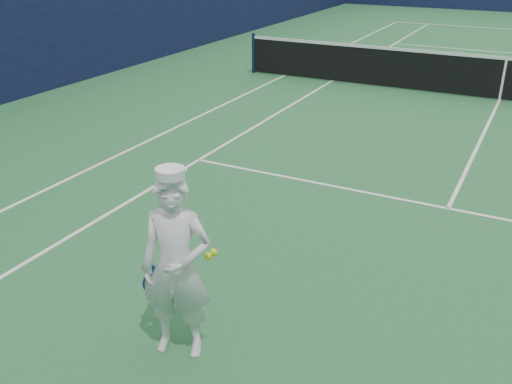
% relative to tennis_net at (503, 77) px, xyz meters
% --- Properties ---
extents(ground, '(80.00, 80.00, 0.00)m').
position_rel_tennis_net_xyz_m(ground, '(0.00, 0.00, -0.55)').
color(ground, '#266536').
rests_on(ground, ground).
extents(court_markings, '(11.03, 23.83, 0.01)m').
position_rel_tennis_net_xyz_m(court_markings, '(0.00, 0.00, -0.55)').
color(court_markings, white).
rests_on(court_markings, ground).
extents(tennis_net, '(12.88, 0.09, 1.07)m').
position_rel_tennis_net_xyz_m(tennis_net, '(0.00, 0.00, 0.00)').
color(tennis_net, '#141E4C').
rests_on(tennis_net, ground).
extents(tennis_player, '(0.85, 0.59, 1.79)m').
position_rel_tennis_net_xyz_m(tennis_player, '(-1.65, -10.56, 0.32)').
color(tennis_player, white).
rests_on(tennis_player, ground).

